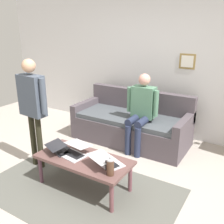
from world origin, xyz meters
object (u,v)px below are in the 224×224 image
object	(u,v)px
laptop_center	(107,161)
laptop_right	(60,149)
laptop_left	(75,151)
person_standing	(32,101)
french_press	(110,167)
person_seated	(141,108)
coffee_table	(84,161)
couch	(132,125)

from	to	relation	value
laptop_center	laptop_right	bearing A→B (deg)	3.89
laptop_left	person_standing	bearing A→B (deg)	-4.44
french_press	person_seated	bearing A→B (deg)	-77.28
french_press	person_seated	distance (m)	1.55
laptop_left	laptop_right	xyz separation A→B (m)	(0.21, 0.04, -0.00)
coffee_table	person_seated	world-z (taller)	person_seated
coffee_table	couch	bearing A→B (deg)	-85.32
laptop_left	laptop_center	xyz separation A→B (m)	(-0.48, -0.01, 0.00)
person_seated	couch	bearing A→B (deg)	-39.16
couch	coffee_table	bearing A→B (deg)	94.68
coffee_table	french_press	xyz separation A→B (m)	(-0.49, 0.15, 0.15)
person_standing	laptop_left	bearing A→B (deg)	175.56
coffee_table	laptop_right	xyz separation A→B (m)	(0.36, 0.03, 0.09)
couch	french_press	xyz separation A→B (m)	(-0.62, 1.73, 0.22)
laptop_left	french_press	distance (m)	0.66
couch	coffee_table	xyz separation A→B (m)	(-0.13, 1.58, 0.07)
couch	laptop_left	xyz separation A→B (m)	(0.02, 1.57, 0.16)
laptop_center	person_standing	size ratio (longest dim) A/B	0.29
couch	person_seated	size ratio (longest dim) A/B	1.59
coffee_table	laptop_center	world-z (taller)	laptop_center
person_standing	person_seated	world-z (taller)	person_standing
couch	french_press	bearing A→B (deg)	109.64
laptop_center	laptop_right	xyz separation A→B (m)	(0.70, 0.05, -0.00)
coffee_table	person_standing	distance (m)	1.12
couch	laptop_left	world-z (taller)	couch
laptop_right	person_standing	xyz separation A→B (m)	(0.55, -0.10, 0.55)
laptop_center	french_press	bearing A→B (deg)	132.76
laptop_left	person_standing	distance (m)	0.95
couch	person_standing	size ratio (longest dim) A/B	1.28
person_seated	french_press	bearing A→B (deg)	102.72
french_press	laptop_right	bearing A→B (deg)	-7.79
french_press	person_standing	distance (m)	1.50
coffee_table	person_seated	size ratio (longest dim) A/B	0.96
laptop_left	laptop_right	distance (m)	0.22
laptop_right	french_press	bearing A→B (deg)	172.21
coffee_table	person_seated	xyz separation A→B (m)	(-0.15, -1.36, 0.35)
couch	person_seated	bearing A→B (deg)	140.84
laptop_center	french_press	xyz separation A→B (m)	(-0.15, 0.16, 0.05)
coffee_table	laptop_left	world-z (taller)	laptop_left
couch	laptop_center	world-z (taller)	couch
laptop_center	couch	bearing A→B (deg)	-73.43
coffee_table	laptop_right	size ratio (longest dim) A/B	3.14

